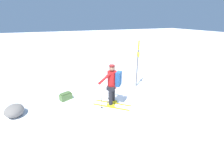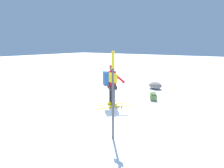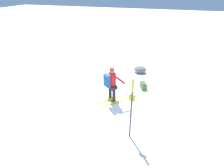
% 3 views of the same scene
% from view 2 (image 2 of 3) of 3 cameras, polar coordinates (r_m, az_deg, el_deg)
% --- Properties ---
extents(ground_plane, '(80.00, 80.00, 0.00)m').
position_cam_2_polar(ground_plane, '(5.79, 0.64, -10.95)').
color(ground_plane, white).
extents(skier, '(1.36, 1.48, 1.73)m').
position_cam_2_polar(skier, '(6.10, -0.26, 0.40)').
color(skier, gold).
rests_on(skier, ground_plane).
extents(dropped_backpack, '(0.47, 0.59, 0.33)m').
position_cam_2_polar(dropped_backpack, '(7.35, 15.43, -4.61)').
color(dropped_backpack, '#4C6B38').
rests_on(dropped_backpack, ground_plane).
extents(trail_marker, '(0.24, 0.07, 2.36)m').
position_cam_2_polar(trail_marker, '(3.79, 0.39, -2.08)').
color(trail_marker, '#4C4C51').
rests_on(trail_marker, ground_plane).
extents(rock_boulder, '(0.76, 0.65, 0.42)m').
position_cam_2_polar(rock_boulder, '(9.21, 16.14, -0.51)').
color(rock_boulder, slate).
rests_on(rock_boulder, ground_plane).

